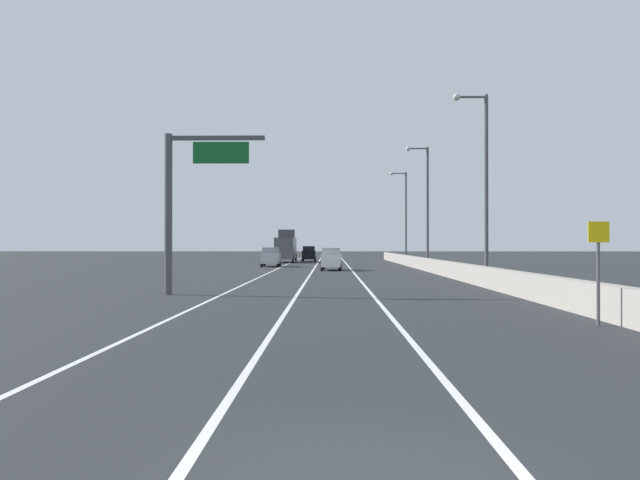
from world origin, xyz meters
name	(u,v)px	position (x,y,z in m)	size (l,w,h in m)	color
ground_plane	(335,267)	(0.00, 64.00, 0.00)	(320.00, 320.00, 0.00)	#26282B
lane_stripe_left	(274,271)	(-5.50, 55.00, 0.00)	(0.16, 130.00, 0.00)	silver
lane_stripe_center	(313,271)	(-2.00, 55.00, 0.00)	(0.16, 130.00, 0.00)	silver
lane_stripe_right	(352,271)	(1.50, 55.00, 0.00)	(0.16, 130.00, 0.00)	silver
jersey_barrier_right	(458,271)	(8.14, 40.00, 0.55)	(0.60, 120.00, 1.10)	#9E998E
overhead_sign_gantry	(184,193)	(-7.26, 25.27, 4.73)	(4.68, 0.36, 7.50)	#47474C
speed_advisory_sign	(598,265)	(7.24, 13.11, 1.76)	(0.60, 0.11, 3.00)	#4C4C51
lamp_post_right_second	(483,175)	(8.81, 35.38, 6.54)	(2.14, 0.44, 11.53)	#4C4C51
lamp_post_right_third	(425,200)	(8.43, 58.08, 6.54)	(2.14, 0.44, 11.53)	#4C4C51
lamp_post_right_fourth	(404,211)	(8.89, 80.78, 6.54)	(2.14, 0.44, 11.53)	#4C4C51
car_white_0	(331,259)	(-0.34, 55.72, 1.01)	(1.93, 4.72, 2.04)	white
car_black_1	(309,254)	(-3.34, 87.42, 1.04)	(1.87, 4.51, 2.10)	black
car_silver_2	(271,257)	(-6.68, 65.82, 1.00)	(1.91, 4.17, 2.01)	#B7B7BC
box_truck	(286,247)	(-6.22, 83.16, 1.96)	(2.48, 8.37, 4.29)	#4C4C51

